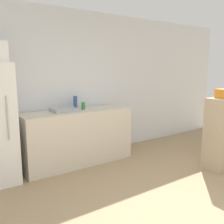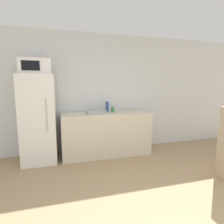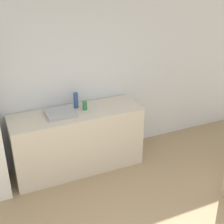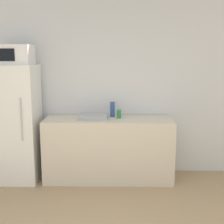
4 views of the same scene
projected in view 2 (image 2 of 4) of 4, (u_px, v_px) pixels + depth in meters
The scene contains 7 objects.
wall_back at pixel (102, 94), 3.97m from camera, with size 8.00×0.06×2.60m, color silver.
refrigerator at pixel (39, 119), 3.33m from camera, with size 0.62×0.62×1.68m.
microwave at pixel (36, 67), 3.19m from camera, with size 0.53×0.41×0.28m.
counter at pixel (106, 134), 3.76m from camera, with size 1.85×0.62×0.91m, color beige.
sink_basin at pixel (96, 112), 3.65m from camera, with size 0.39×0.33×0.06m, color #9EA3A8.
bottle_tall at pixel (107, 107), 3.84m from camera, with size 0.07×0.07×0.23m, color #2D4C8C.
bottle_short at pixel (113, 109), 3.76m from camera, with size 0.06×0.06×0.13m, color #2D7F42.
Camera 2 is at (-0.81, -0.99, 1.45)m, focal length 28.00 mm.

